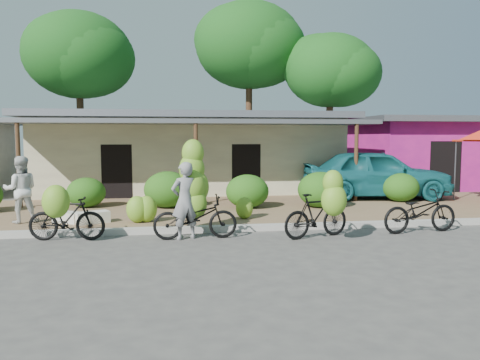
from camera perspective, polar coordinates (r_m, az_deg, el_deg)
The scene contains 25 objects.
ground at distance 9.84m, azimuth -3.49°, elevation -8.67°, with size 100.00×100.00×0.00m, color #464441.
sidewalk at distance 14.72m, azimuth -5.12°, elevation -3.78°, with size 60.00×6.00×0.12m, color #886749.
curb at distance 11.77m, azimuth -4.31°, elevation -5.99°, with size 60.00×0.25×0.15m, color #A8A399.
shop_main at distance 20.48m, azimuth -6.07°, elevation 3.42°, with size 13.00×8.50×3.35m.
shop_pink at distance 23.42m, azimuth 20.59°, elevation 3.22°, with size 6.00×6.00×3.25m.
tree_far_center at distance 26.45m, azimuth -19.46°, elevation 14.33°, with size 5.63×5.54×8.79m.
tree_center_right at distance 26.95m, azimuth 0.66°, elevation 16.24°, with size 5.99×5.93×9.78m.
tree_near_right at distance 25.71m, azimuth 10.46°, elevation 13.17°, with size 4.93×4.79×7.78m.
hedge_1 at distance 15.76m, azimuth -18.24°, elevation -1.45°, with size 1.23×1.11×0.96m, color #225313.
hedge_2 at distance 15.06m, azimuth -8.82°, elevation -1.15°, with size 1.49×1.34×1.17m, color #225313.
hedge_3 at distance 14.83m, azimuth 0.90°, elevation -1.38°, with size 1.37×1.23×1.07m, color #225313.
hedge_4 at distance 15.17m, azimuth 9.79°, elevation -1.16°, with size 1.47×1.32×1.14m, color #225313.
hedge_5 at distance 17.24m, azimuth 18.99°, elevation -0.85°, with size 1.28×1.15×1.00m, color #225313.
bike_left at distance 11.30m, azimuth -20.58°, elevation -4.02°, with size 1.78×1.23×1.35m.
bike_center at distance 11.10m, azimuth -5.60°, elevation -2.52°, with size 1.97×1.21×2.32m.
bike_right at distance 11.01m, azimuth 9.78°, elevation -3.68°, with size 1.83×1.37×1.64m.
bike_far_right at distance 12.43m, azimuth 21.10°, elevation -3.60°, with size 2.09×0.94×1.06m.
loose_banana_a at distance 12.58m, azimuth -12.42°, elevation -3.51°, with size 0.57×0.48×0.71m, color #76B02C.
loose_banana_b at distance 12.62m, azimuth -11.34°, elevation -3.49°, with size 0.56×0.48×0.70m, color #76B02C.
loose_banana_c at distance 12.88m, azimuth 0.54°, elevation -3.44°, with size 0.48×0.41×0.60m, color #76B02C.
sack_near at distance 12.87m, azimuth -17.57°, elevation -4.37°, with size 0.85×0.40×0.30m, color silver.
sack_far at distance 13.17m, azimuth -20.24°, elevation -4.28°, with size 0.75×0.38×0.28m, color silver.
vendor at distance 10.87m, azimuth -6.73°, elevation -2.53°, with size 0.66×0.43×1.80m, color gray.
bystander at distance 13.52m, azimuth -25.17°, elevation -1.06°, with size 0.85×0.66×1.76m, color silver.
teal_van at distance 17.88m, azimuth 16.23°, elevation 0.74°, with size 2.14×5.32×1.81m, color #176067.
Camera 1 is at (-0.78, -9.52, 2.36)m, focal length 35.00 mm.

